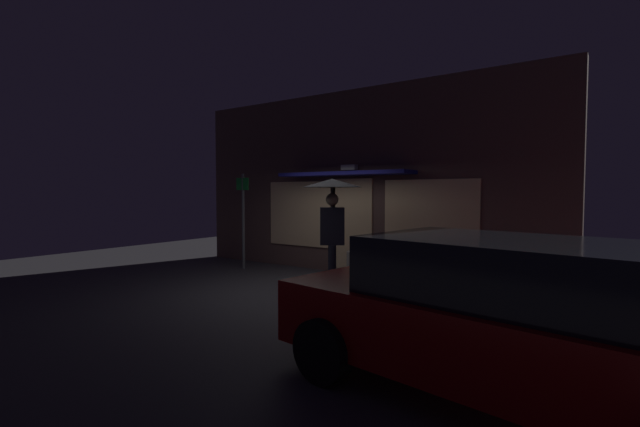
# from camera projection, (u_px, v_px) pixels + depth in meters

# --- Properties ---
(ground_plane) EXTENTS (18.00, 18.00, 0.00)m
(ground_plane) POSITION_uv_depth(u_px,v_px,m) (292.00, 291.00, 8.13)
(ground_plane) COLOR #38353A
(building_facade) EXTENTS (9.12, 1.00, 4.23)m
(building_facade) POSITION_uv_depth(u_px,v_px,m) (355.00, 183.00, 9.95)
(building_facade) COLOR brown
(building_facade) RESTS_ON ground
(person_with_umbrella) EXTENTS (1.14, 1.14, 2.14)m
(person_with_umbrella) POSITION_uv_depth(u_px,v_px,m) (332.00, 204.00, 8.16)
(person_with_umbrella) COLOR black
(person_with_umbrella) RESTS_ON ground
(parked_car) EXTENTS (4.37, 2.43, 1.46)m
(parked_car) POSITION_uv_depth(u_px,v_px,m) (503.00, 318.00, 3.86)
(parked_car) COLOR maroon
(parked_car) RESTS_ON ground
(street_sign_post) EXTENTS (0.40, 0.07, 2.34)m
(street_sign_post) POSITION_uv_depth(u_px,v_px,m) (243.00, 215.00, 10.55)
(street_sign_post) COLOR #595B60
(street_sign_post) RESTS_ON ground
(sidewalk_bollard) EXTENTS (0.23, 0.23, 0.65)m
(sidewalk_bollard) POSITION_uv_depth(u_px,v_px,m) (383.00, 269.00, 8.69)
(sidewalk_bollard) COLOR #B2A899
(sidewalk_bollard) RESTS_ON ground
(sidewalk_bollard_2) EXTENTS (0.30, 0.30, 0.61)m
(sidewalk_bollard_2) POSITION_uv_depth(u_px,v_px,m) (353.00, 266.00, 9.21)
(sidewalk_bollard_2) COLOR #B2A899
(sidewalk_bollard_2) RESTS_ON ground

